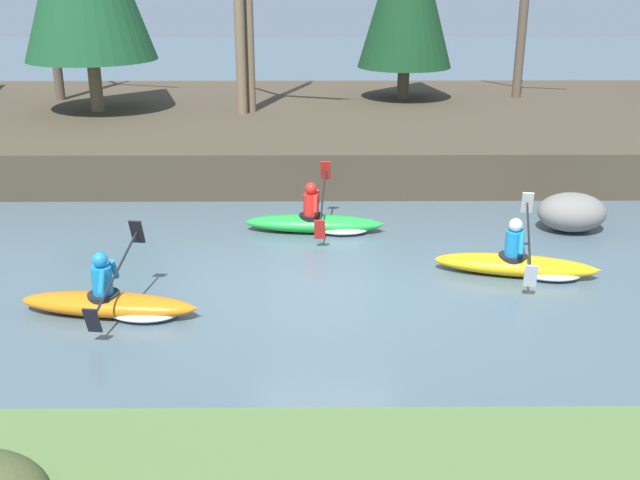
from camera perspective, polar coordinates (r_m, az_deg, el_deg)
The scene contains 8 objects.
ground_plane at distance 12.22m, azimuth 0.52°, elevation -3.73°, with size 90.00×90.00×0.00m, color #4C606B.
riverbank_far at distance 21.96m, azimuth 0.09°, elevation 8.61°, with size 44.00×11.12×1.05m.
bare_tree_mid_downstream at distance 21.30m, azimuth -5.43°, elevation 17.25°, with size 3.31×3.28×5.99m.
bare_tree_downstream at distance 24.45m, azimuth 15.19°, elevation 15.63°, with size 2.64×2.61×4.70m.
kayaker_lead at distance 13.13m, azimuth 15.15°, elevation -1.78°, with size 2.79×2.06×1.20m.
kayaker_middle at distance 14.72m, azimuth -0.03°, elevation 1.37°, with size 2.79×2.07×1.20m.
kayaker_trailing at distance 11.66m, azimuth -15.34°, elevation -4.66°, with size 2.80×2.07×1.20m.
boulder_midstream at distance 15.56m, azimuth 18.63°, elevation 2.02°, with size 1.34×1.05×0.76m.
Camera 1 is at (-0.19, -11.16, 4.98)m, focal length 42.00 mm.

